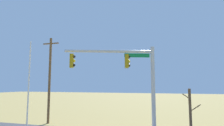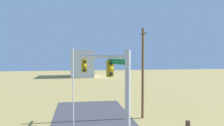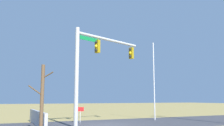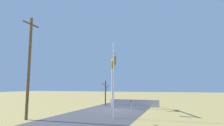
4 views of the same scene
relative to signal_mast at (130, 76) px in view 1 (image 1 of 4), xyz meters
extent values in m
cylinder|color=#B2B5BA|center=(1.51, 0.56, -1.30)|extent=(0.28, 0.28, 6.75)
cylinder|color=#B2B5BA|center=(-1.40, -0.52, 1.73)|extent=(5.87, 2.34, 0.20)
cube|color=#0F7238|center=(0.46, 0.17, 1.45)|extent=(1.70, 0.65, 0.28)
cube|color=#937A0F|center=(-0.23, -0.09, 1.03)|extent=(0.35, 0.42, 0.96)
sphere|color=black|center=(-0.09, -0.03, 1.33)|extent=(0.22, 0.22, 0.22)
sphere|color=yellow|center=(-0.09, -0.03, 1.03)|extent=(0.22, 0.22, 0.22)
sphere|color=black|center=(-0.09, -0.03, 0.73)|extent=(0.22, 0.22, 0.22)
cube|color=#937A0F|center=(-3.83, -1.42, 1.03)|extent=(0.35, 0.42, 0.96)
sphere|color=black|center=(-3.69, -1.37, 1.33)|extent=(0.22, 0.22, 0.22)
sphere|color=yellow|center=(-3.69, -1.37, 1.03)|extent=(0.22, 0.22, 0.22)
sphere|color=black|center=(-3.69, -1.37, 0.73)|extent=(0.22, 0.22, 0.22)
cylinder|color=silver|center=(-6.62, -2.24, -1.15)|extent=(0.10, 0.10, 7.04)
cylinder|color=brown|center=(-9.83, 4.72, -0.09)|extent=(0.26, 0.26, 9.17)
cube|color=brown|center=(-9.83, 4.72, 3.90)|extent=(1.90, 0.12, 0.12)
cylinder|color=brown|center=(4.03, 2.55, -2.79)|extent=(0.20, 0.20, 3.76)
cylinder|color=brown|center=(4.40, 2.55, -2.34)|extent=(0.78, 0.07, 0.57)
cylinder|color=brown|center=(3.79, 2.75, -1.50)|extent=(0.54, 0.47, 0.39)
cylinder|color=brown|center=(4.01, 2.28, -1.86)|extent=(0.12, 0.61, 0.55)
camera|label=1|loc=(2.64, -13.19, -0.61)|focal=30.71mm
camera|label=2|loc=(13.03, -2.08, 1.85)|focal=37.53mm
camera|label=3|loc=(6.25, 16.53, -2.79)|focal=39.55mm
camera|label=4|loc=(-23.35, -7.68, -1.81)|focal=30.14mm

